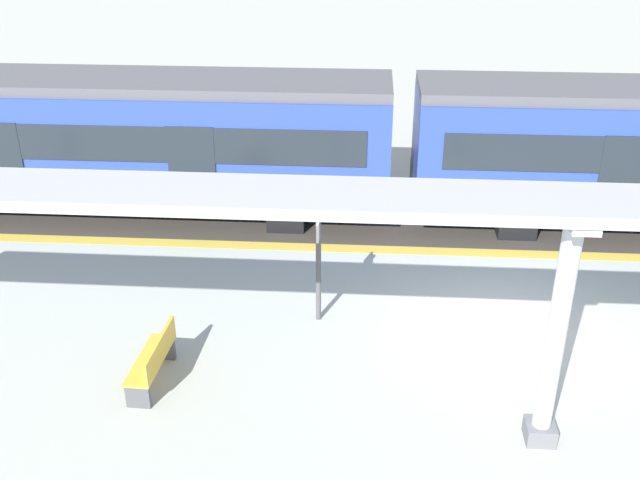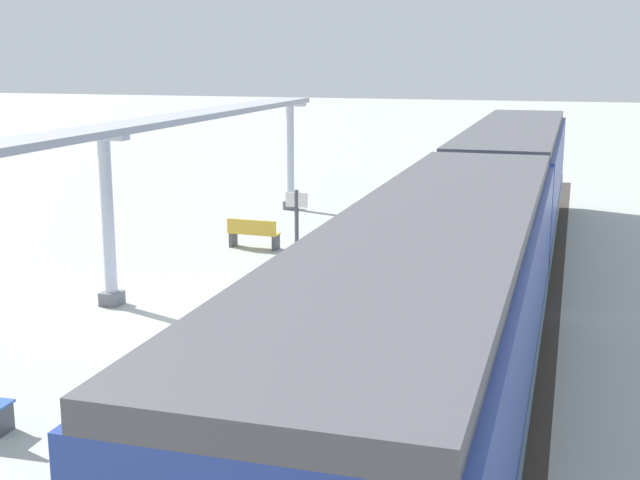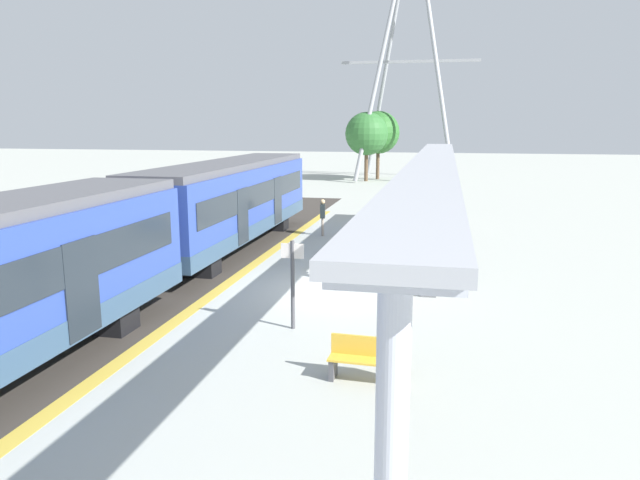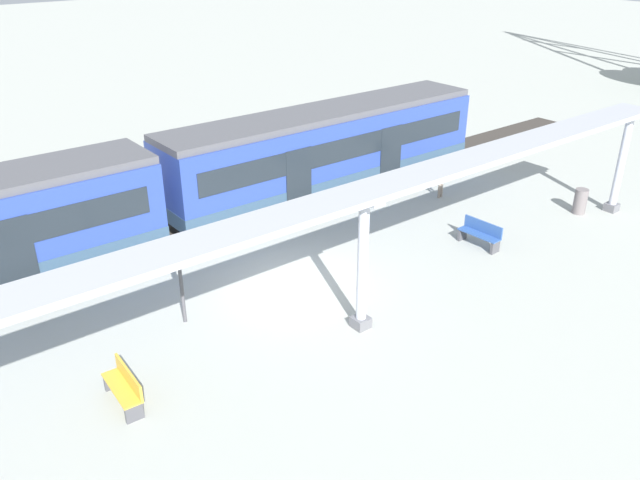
% 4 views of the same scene
% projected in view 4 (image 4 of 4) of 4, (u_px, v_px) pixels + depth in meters
% --- Properties ---
extents(ground_plane, '(176.00, 176.00, 0.00)m').
position_uv_depth(ground_plane, '(294.00, 284.00, 19.36)').
color(ground_plane, '#A8ACA3').
extents(tactile_edge_strip, '(0.40, 32.05, 0.01)m').
position_uv_depth(tactile_edge_strip, '(238.00, 246.00, 21.64)').
color(tactile_edge_strip, gold).
rests_on(tactile_edge_strip, ground).
extents(trackbed, '(3.20, 44.05, 0.01)m').
position_uv_depth(trackbed, '(211.00, 228.00, 22.91)').
color(trackbed, '#38332D').
rests_on(trackbed, ground).
extents(train_far_carriage, '(2.65, 13.69, 3.48)m').
position_uv_depth(train_far_carriage, '(326.00, 151.00, 25.02)').
color(train_far_carriage, '#294198').
rests_on(train_far_carriage, ground).
extents(canopy_pillar_second, '(1.10, 0.44, 3.81)m').
position_uv_depth(canopy_pillar_second, '(363.00, 264.00, 16.41)').
color(canopy_pillar_second, slate).
rests_on(canopy_pillar_second, ground).
extents(canopy_pillar_third, '(1.10, 0.44, 3.81)m').
position_uv_depth(canopy_pillar_third, '(621.00, 163.00, 23.49)').
color(canopy_pillar_third, slate).
rests_on(canopy_pillar_third, ground).
extents(canopy_beam, '(1.20, 26.00, 0.16)m').
position_uv_depth(canopy_beam, '(368.00, 192.00, 15.61)').
color(canopy_beam, '#A8AAB2').
rests_on(canopy_beam, canopy_pillar_nearest).
extents(bench_near_end, '(1.52, 0.50, 0.86)m').
position_uv_depth(bench_near_end, '(480.00, 234.00, 21.49)').
color(bench_near_end, '#30559B').
rests_on(bench_near_end, ground).
extents(bench_mid_platform, '(1.52, 0.51, 0.86)m').
position_uv_depth(bench_mid_platform, '(125.00, 386.00, 14.33)').
color(bench_mid_platform, gold).
rests_on(bench_mid_platform, ground).
extents(trash_bin, '(0.48, 0.48, 0.96)m').
position_uv_depth(trash_bin, '(580.00, 201.00, 23.93)').
color(trash_bin, slate).
rests_on(trash_bin, ground).
extents(platform_info_sign, '(0.56, 0.10, 2.20)m').
position_uv_depth(platform_info_sign, '(181.00, 279.00, 16.92)').
color(platform_info_sign, '#4C4C51').
rests_on(platform_info_sign, ground).
extents(passenger_waiting_near_edge, '(0.29, 0.50, 1.64)m').
position_uv_depth(passenger_waiting_near_edge, '(442.00, 173.00, 25.12)').
color(passenger_waiting_near_edge, gray).
rests_on(passenger_waiting_near_edge, ground).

